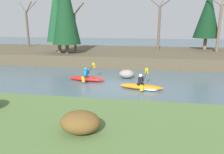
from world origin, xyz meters
TOP-DOWN VIEW (x-y plane):
  - ground_plane at (0.00, 0.00)m, footprint 90.00×90.00m
  - riverbank_near at (0.00, -7.04)m, footprint 44.00×6.28m
  - riverbank_far at (0.00, 10.57)m, footprint 44.00×9.85m
  - conifer_tree_far_left at (-7.01, 7.91)m, footprint 2.44×2.44m
  - conifer_tree_left at (-6.01, 7.46)m, footprint 2.77×2.77m
  - conifer_tree_mid_left at (8.44, 12.85)m, footprint 2.85×2.85m
  - bare_tree_upstream at (-13.32, 13.06)m, footprint 3.22×3.19m
  - bare_tree_mid_upstream at (-5.86, 9.71)m, footprint 2.95×2.92m
  - bare_tree_mid_downstream at (3.20, 12.20)m, footprint 3.53×3.49m
  - bare_tree_downstream at (9.27, 11.14)m, footprint 3.53×3.49m
  - shrub_clump_second at (-0.12, -7.26)m, footprint 1.33×1.11m
  - kayaker_lead at (1.78, -0.25)m, footprint 2.80×2.07m
  - kayaker_middle at (-2.27, 1.17)m, footprint 2.80×2.07m
  - boulder_midstream at (0.49, 2.48)m, footprint 1.15×0.90m

SIDE VIEW (x-z plane):
  - ground_plane at x=0.00m, z-range 0.00..0.00m
  - kayaker_lead at x=1.78m, z-range -0.40..0.80m
  - kayaker_middle at x=-2.27m, z-range -0.38..0.82m
  - riverbank_near at x=0.00m, z-range 0.00..0.59m
  - boulder_midstream at x=0.49m, z-range 0.00..0.65m
  - riverbank_far at x=0.00m, z-range 0.00..1.06m
  - shrub_clump_second at x=-0.12m, z-range 0.59..1.31m
  - bare_tree_mid_upstream at x=-5.86m, z-range 0.92..6.22m
  - bare_tree_upstream at x=-13.32m, z-range 0.90..6.72m
  - bare_tree_mid_downstream at x=3.20m, z-range 0.88..7.29m
  - bare_tree_downstream at x=9.27m, z-range 0.88..7.29m
  - conifer_tree_mid_left at x=8.44m, z-range 1.72..8.18m
  - conifer_tree_far_left at x=-7.01m, z-range 1.62..9.00m
  - conifer_tree_left at x=-6.01m, z-range 1.53..9.44m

